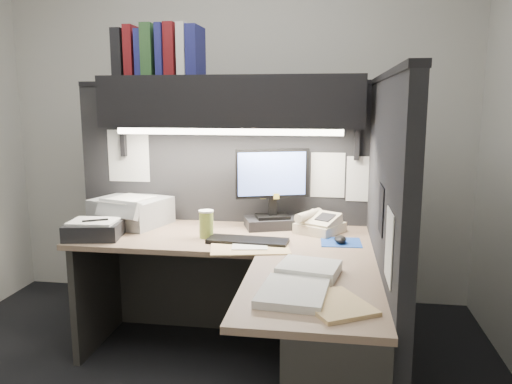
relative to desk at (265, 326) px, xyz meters
The scene contains 20 objects.
wall_back 1.81m from the desk, 105.82° to the left, with size 3.50×0.04×2.70m, color beige.
partition_back 1.07m from the desk, 113.00° to the left, with size 1.90×0.06×1.60m, color black.
partition_right 0.68m from the desk, 18.19° to the left, with size 0.06×1.50×1.60m, color black.
desk is the anchor object (origin of this frame).
overhead_shelf 1.33m from the desk, 111.79° to the left, with size 1.55×0.34×0.30m, color black.
task_light_tube 1.12m from the desk, 116.16° to the left, with size 0.04×0.04×1.32m, color white.
monitor 0.92m from the desk, 94.26° to the left, with size 0.44×0.29×0.49m.
keyboard 0.54m from the desk, 109.76° to the left, with size 0.45×0.15×0.02m, color black.
mousepad 0.68m from the desk, 54.60° to the left, with size 0.22×0.20×0.00m, color #1B4097.
mouse 0.68m from the desk, 53.98° to the left, with size 0.07×0.10×0.04m, color black.
telephone 0.82m from the desk, 71.64° to the left, with size 0.23×0.24×0.09m, color beige.
coffee_cup 0.73m from the desk, 129.37° to the left, with size 0.08×0.08×0.15m, color #AEB247.
printer 1.27m from the desk, 142.23° to the left, with size 0.42×0.36×0.17m, color #9A9D9F.
notebook_stack 1.16m from the desk, 159.11° to the left, with size 0.30×0.25×0.09m, color black.
open_folder 0.45m from the desk, 111.15° to the left, with size 0.41×0.27×0.01m, color #DBB87B.
paper_stack_a 0.38m from the desk, 12.88° to the right, with size 0.26×0.22×0.05m, color white.
paper_stack_b 0.46m from the desk, 63.72° to the right, with size 0.26×0.33×0.03m, color white.
manila_stack 0.59m from the desk, 50.47° to the right, with size 0.22×0.29×0.02m, color #DBB87B.
binder_row 1.72m from the desk, 134.39° to the left, with size 0.52×0.25×0.30m.
pinned_papers 0.83m from the desk, 90.40° to the left, with size 1.76×1.31×0.51m.
Camera 1 is at (0.71, -2.21, 1.49)m, focal length 35.00 mm.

